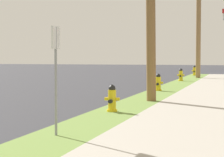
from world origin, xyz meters
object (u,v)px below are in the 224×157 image
(fire_hydrant_second, at_px, (112,100))
(fire_hydrant_third, at_px, (158,83))
(fire_hydrant_fifth, at_px, (194,71))
(street_sign_post, at_px, (56,58))
(utility_pole_background, at_px, (199,10))
(fire_hydrant_fourth, at_px, (181,75))

(fire_hydrant_second, relative_size, fire_hydrant_third, 1.00)
(fire_hydrant_fifth, xyz_separation_m, street_sign_post, (0.10, -28.77, 1.19))
(fire_hydrant_fifth, xyz_separation_m, utility_pole_background, (0.62, -3.89, 4.24))
(fire_hydrant_fifth, bearing_deg, fire_hydrant_third, -89.91)
(fire_hydrant_fourth, bearing_deg, fire_hydrant_third, -89.65)
(fire_hydrant_second, distance_m, fire_hydrant_third, 8.17)
(fire_hydrant_second, distance_m, street_sign_post, 4.36)
(fire_hydrant_fifth, distance_m, street_sign_post, 28.79)
(fire_hydrant_fifth, relative_size, street_sign_post, 0.35)
(fire_hydrant_second, bearing_deg, fire_hydrant_third, 90.62)
(utility_pole_background, distance_m, street_sign_post, 25.07)
(fire_hydrant_second, xyz_separation_m, fire_hydrant_fifth, (-0.11, 24.57, 0.00))
(fire_hydrant_second, bearing_deg, street_sign_post, -90.26)
(utility_pole_background, bearing_deg, fire_hydrant_second, -91.39)
(fire_hydrant_second, height_order, fire_hydrant_third, same)
(utility_pole_background, height_order, street_sign_post, utility_pole_background)
(fire_hydrant_fourth, xyz_separation_m, utility_pole_background, (0.64, 4.20, 4.24))
(utility_pole_background, xyz_separation_m, street_sign_post, (-0.52, -24.88, -3.05))
(fire_hydrant_second, height_order, fire_hydrant_fifth, same)
(fire_hydrant_fifth, bearing_deg, utility_pole_background, -80.98)
(fire_hydrant_fourth, xyz_separation_m, street_sign_post, (0.12, -20.68, 1.19))
(fire_hydrant_second, height_order, utility_pole_background, utility_pole_background)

